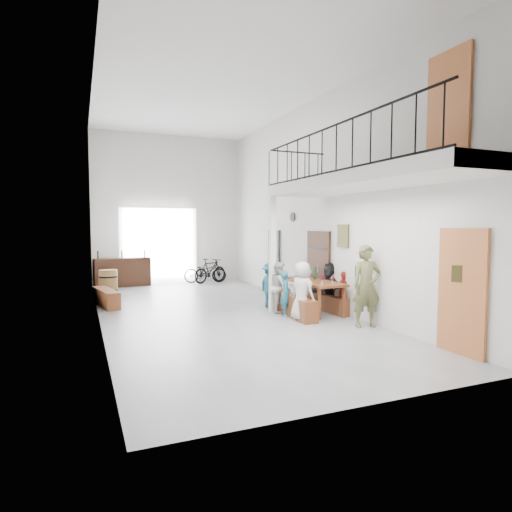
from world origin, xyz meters
name	(u,v)px	position (x,y,z in m)	size (l,w,h in m)	color
floor	(217,312)	(0.00, 0.00, 0.00)	(12.00, 12.00, 0.00)	slate
room_walls	(216,167)	(0.00, 0.00, 3.55)	(12.00, 12.00, 12.00)	silver
gateway_portal	(159,246)	(-0.40, 5.94, 1.40)	(2.80, 0.08, 2.80)	white
right_wall_decor	(354,243)	(2.70, -1.87, 1.74)	(0.07, 8.28, 5.07)	#A8592D
balcony	(362,183)	(1.98, -3.13, 2.96)	(1.52, 5.62, 4.00)	white
tasting_table	(313,284)	(2.20, -0.91, 0.71)	(0.80, 1.95, 0.79)	brown
bench_inner	(292,305)	(1.56, -1.00, 0.25)	(0.34, 2.14, 0.49)	brown
bench_wall	(324,302)	(2.57, -0.81, 0.21)	(0.23, 1.79, 0.41)	brown
tableware	(311,275)	(2.17, -0.84, 0.92)	(0.61, 1.41, 0.35)	#11331A
side_bench	(106,298)	(-2.50, 1.90, 0.22)	(0.35, 1.59, 0.45)	brown
oak_barrel	(108,283)	(-2.35, 3.50, 0.41)	(0.55, 0.55, 0.82)	brown
serving_counter	(122,272)	(-1.75, 5.65, 0.50)	(1.91, 0.53, 1.01)	#3A2012
counter_bottles	(122,254)	(-1.75, 5.65, 1.15)	(1.66, 0.21, 0.28)	#11331A
guest_left_a	(302,291)	(1.49, -1.64, 0.67)	(0.65, 0.43, 1.34)	beige
guest_left_b	(285,293)	(1.37, -1.04, 0.54)	(0.39, 0.26, 1.07)	#236476
guest_left_c	(280,287)	(1.45, -0.56, 0.63)	(0.61, 0.47, 1.25)	beige
guest_left_d	(270,285)	(1.45, 0.04, 0.59)	(0.76, 0.44, 1.18)	#236476
guest_right_a	(344,293)	(2.75, -1.42, 0.52)	(0.61, 0.26, 1.05)	#A6281C
guest_right_b	(329,286)	(2.70, -0.85, 0.61)	(1.13, 0.36, 1.22)	black
guest_right_c	(321,284)	(2.80, -0.29, 0.58)	(0.57, 0.37, 1.16)	beige
host_standing	(367,286)	(2.47, -2.68, 0.87)	(0.63, 0.42, 1.74)	brown
potted_plant	(288,292)	(2.45, 0.99, 0.23)	(0.42, 0.36, 0.46)	#1E461B
bicycle_near	(205,272)	(1.24, 5.50, 0.42)	(0.55, 1.59, 0.83)	black
bicycle_far	(210,271)	(1.40, 5.40, 0.46)	(0.43, 1.53, 0.92)	black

